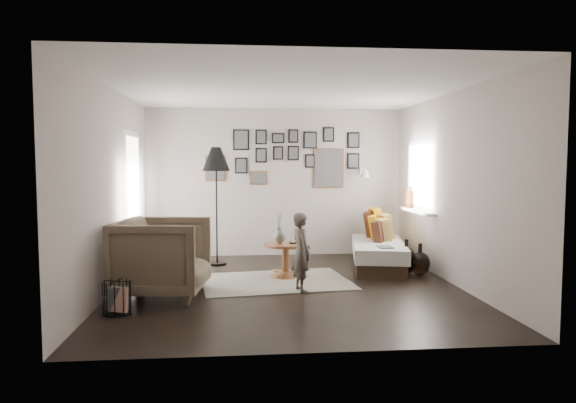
{
  "coord_description": "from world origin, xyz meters",
  "views": [
    {
      "loc": [
        -0.62,
        -6.68,
        1.64
      ],
      "look_at": [
        0.05,
        0.5,
        1.1
      ],
      "focal_mm": 32.0,
      "sensor_mm": 36.0,
      "label": 1
    }
  ],
  "objects": [
    {
      "name": "rug",
      "position": [
        -0.14,
        0.3,
        0.01
      ],
      "size": [
        2.17,
        1.65,
        0.01
      ],
      "primitive_type": "cube",
      "rotation": [
        0.0,
        0.0,
        0.13
      ],
      "color": "beige",
      "rests_on": "ground"
    },
    {
      "name": "pedestal_table",
      "position": [
        0.02,
        0.58,
        0.23
      ],
      "size": [
        0.62,
        0.62,
        0.49
      ],
      "rotation": [
        0.0,
        0.0,
        -0.21
      ],
      "color": "brown",
      "rests_on": "ground"
    },
    {
      "name": "demijohn_large",
      "position": [
        1.83,
        0.66,
        0.2
      ],
      "size": [
        0.34,
        0.34,
        0.51
      ],
      "color": "black",
      "rests_on": "ground"
    },
    {
      "name": "wall_sconce",
      "position": [
        1.55,
        2.13,
        1.46
      ],
      "size": [
        0.18,
        0.36,
        0.16
      ],
      "color": "white",
      "rests_on": "wall_back"
    },
    {
      "name": "daybed",
      "position": [
        1.55,
        1.25,
        0.28
      ],
      "size": [
        1.11,
        1.91,
        0.88
      ],
      "rotation": [
        0.0,
        0.0,
        -0.2
      ],
      "color": "black",
      "rests_on": "ground"
    },
    {
      "name": "wall_left",
      "position": [
        -2.25,
        0.0,
        1.3
      ],
      "size": [
        0.0,
        4.8,
        4.8
      ],
      "primitive_type": "plane",
      "rotation": [
        1.57,
        0.0,
        1.57
      ],
      "color": "#AEA198",
      "rests_on": "ground"
    },
    {
      "name": "floor_lamp",
      "position": [
        -1.0,
        1.61,
        1.63
      ],
      "size": [
        0.44,
        0.44,
        1.9
      ],
      "rotation": [
        0.0,
        0.0,
        -0.08
      ],
      "color": "black",
      "rests_on": "ground"
    },
    {
      "name": "child",
      "position": [
        0.15,
        -0.27,
        0.51
      ],
      "size": [
        0.33,
        0.42,
        1.01
      ],
      "primitive_type": "imported",
      "rotation": [
        0.0,
        0.0,
        1.84
      ],
      "color": "#544842",
      "rests_on": "ground"
    },
    {
      "name": "magazine_on_daybed",
      "position": [
        1.49,
        0.62,
        0.41
      ],
      "size": [
        0.2,
        0.28,
        0.01
      ],
      "primitive_type": "cube",
      "rotation": [
        0.0,
        0.0,
        -0.02
      ],
      "color": "black",
      "rests_on": "daybed"
    },
    {
      "name": "ground",
      "position": [
        0.0,
        0.0,
        0.0
      ],
      "size": [
        4.8,
        4.8,
        0.0
      ],
      "primitive_type": "plane",
      "color": "black",
      "rests_on": "ground"
    },
    {
      "name": "wall_back",
      "position": [
        0.0,
        2.4,
        1.3
      ],
      "size": [
        4.5,
        0.0,
        4.5
      ],
      "primitive_type": "plane",
      "rotation": [
        1.57,
        0.0,
        0.0
      ],
      "color": "#AEA198",
      "rests_on": "ground"
    },
    {
      "name": "wall_right",
      "position": [
        2.25,
        0.0,
        1.3
      ],
      "size": [
        0.0,
        4.8,
        4.8
      ],
      "primitive_type": "plane",
      "rotation": [
        1.57,
        0.0,
        -1.57
      ],
      "color": "#AEA198",
      "rests_on": "ground"
    },
    {
      "name": "candles",
      "position": [
        0.13,
        0.58,
        0.6
      ],
      "size": [
        0.11,
        0.11,
        0.23
      ],
      "color": "black",
      "rests_on": "pedestal_table"
    },
    {
      "name": "armchair",
      "position": [
        -1.58,
        -0.33,
        0.49
      ],
      "size": [
        1.18,
        1.16,
        0.97
      ],
      "primitive_type": "imported",
      "rotation": [
        0.0,
        0.0,
        1.45
      ],
      "color": "brown",
      "rests_on": "ground"
    },
    {
      "name": "gallery_wall",
      "position": [
        0.29,
        2.38,
        1.74
      ],
      "size": [
        2.74,
        0.03,
        1.08
      ],
      "color": "brown",
      "rests_on": "wall_back"
    },
    {
      "name": "magazine_basket",
      "position": [
        -1.96,
        -1.05,
        0.18
      ],
      "size": [
        0.35,
        0.35,
        0.36
      ],
      "rotation": [
        0.0,
        0.0,
        -0.25
      ],
      "color": "black",
      "rests_on": "ground"
    },
    {
      "name": "vase",
      "position": [
        -0.06,
        0.6,
        0.62
      ],
      "size": [
        0.18,
        0.18,
        0.44
      ],
      "color": "black",
      "rests_on": "pedestal_table"
    },
    {
      "name": "ceiling",
      "position": [
        0.0,
        0.0,
        2.6
      ],
      "size": [
        4.8,
        4.8,
        0.0
      ],
      "primitive_type": "plane",
      "rotation": [
        3.14,
        0.0,
        0.0
      ],
      "color": "white",
      "rests_on": "wall_back"
    },
    {
      "name": "armchair_cushion",
      "position": [
        -1.55,
        -0.28,
        0.48
      ],
      "size": [
        0.5,
        0.52,
        0.2
      ],
      "primitive_type": "cube",
      "rotation": [
        -0.21,
        0.0,
        -0.16
      ],
      "color": "silver",
      "rests_on": "armchair"
    },
    {
      "name": "door_left",
      "position": [
        -2.23,
        1.2,
        1.05
      ],
      "size": [
        0.0,
        2.14,
        2.14
      ],
      "color": "white",
      "rests_on": "wall_left"
    },
    {
      "name": "window_right",
      "position": [
        2.18,
        1.34,
        0.93
      ],
      "size": [
        0.15,
        1.32,
        1.3
      ],
      "color": "white",
      "rests_on": "wall_right"
    },
    {
      "name": "demijohn_small",
      "position": [
        2.0,
        0.54,
        0.18
      ],
      "size": [
        0.3,
        0.3,
        0.47
      ],
      "color": "black",
      "rests_on": "ground"
    },
    {
      "name": "wall_front",
      "position": [
        0.0,
        -2.4,
        1.3
      ],
      "size": [
        4.5,
        0.0,
        4.5
      ],
      "primitive_type": "plane",
      "rotation": [
        -1.57,
        0.0,
        0.0
      ],
      "color": "#AEA198",
      "rests_on": "ground"
    }
  ]
}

